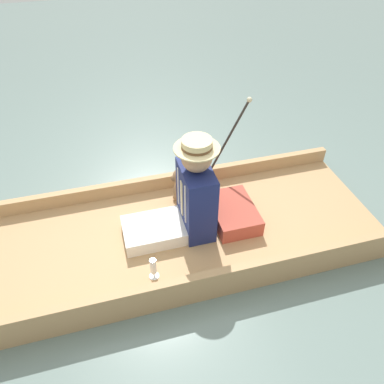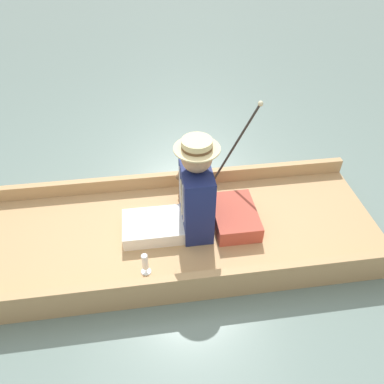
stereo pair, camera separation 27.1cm
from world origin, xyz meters
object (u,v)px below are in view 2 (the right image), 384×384
at_px(seated_person, 186,198).
at_px(wine_glass, 145,263).
at_px(teddy_bear, 186,186).
at_px(walking_cane, 238,140).

xyz_separation_m(seated_person, wine_glass, (-0.38, 0.34, -0.21)).
bearing_deg(wine_glass, teddy_bear, -27.84).
distance_m(seated_person, wine_glass, 0.55).
bearing_deg(walking_cane, seated_person, 134.31).
xyz_separation_m(teddy_bear, walking_cane, (0.16, -0.46, 0.30)).
distance_m(seated_person, walking_cane, 0.70).
bearing_deg(wine_glass, walking_cane, -43.80).
bearing_deg(teddy_bear, wine_glass, 152.16).
relative_size(seated_person, teddy_bear, 2.27).
distance_m(teddy_bear, wine_glass, 0.79).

